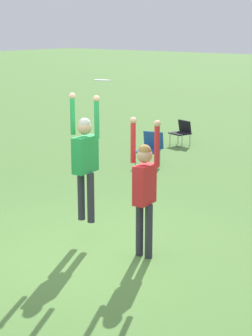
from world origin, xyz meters
name	(u,v)px	position (x,y,z in m)	size (l,w,h in m)	color
ground_plane	(92,252)	(0.00, 0.00, 0.00)	(120.00, 120.00, 0.00)	#56843D
person_jumping	(85,155)	(-0.36, 0.27, 1.49)	(0.63, 0.49, 2.11)	#2D2D38
person_defending	(144,185)	(0.76, 0.40, 1.17)	(0.55, 0.42, 2.19)	#2D2D38
frisbee	(102,80)	(-0.05, 0.36, 2.71)	(0.27, 0.27, 0.03)	white
camping_chair_1	(150,146)	(-2.76, 5.27, 0.49)	(0.65, 0.70, 0.87)	gray
camping_chair_2	(182,131)	(-3.53, 7.90, 0.43)	(0.62, 0.66, 0.74)	gray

